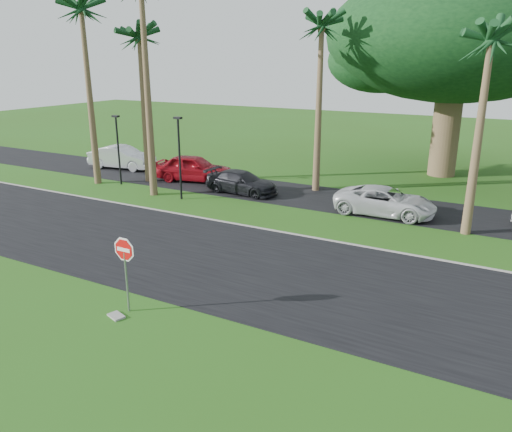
{
  "coord_description": "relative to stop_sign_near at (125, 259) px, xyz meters",
  "views": [
    {
      "loc": [
        10.86,
        -13.57,
        7.71
      ],
      "look_at": [
        1.99,
        2.74,
        1.8
      ],
      "focal_mm": 35.0,
      "sensor_mm": 36.0,
      "label": 1
    }
  ],
  "objects": [
    {
      "name": "streetlight_left",
      "position": [
        -12.0,
        12.5,
        0.72
      ],
      "size": [
        0.45,
        0.25,
        4.34
      ],
      "color": "black",
      "rests_on": "ground"
    },
    {
      "name": "stop_sign_near",
      "position": [
        0.0,
        0.0,
        0.0
      ],
      "size": [
        1.05,
        0.07,
        2.62
      ],
      "color": "gray",
      "rests_on": "ground"
    },
    {
      "name": "car_minivan",
      "position": [
        4.46,
        14.05,
        -1.07
      ],
      "size": [
        5.14,
        2.47,
        1.41
      ],
      "primitive_type": "imported",
      "rotation": [
        0.0,
        0.0,
        1.6
      ],
      "color": "silver",
      "rests_on": "ground"
    },
    {
      "name": "parking_strip",
      "position": [
        -0.5,
        15.5,
        -1.76
      ],
      "size": [
        120.0,
        5.0,
        0.02
      ],
      "primitive_type": "cube",
      "color": "black",
      "rests_on": "ground"
    },
    {
      "name": "palm_left_mid",
      "position": [
        -11.0,
        14.0,
        6.9
      ],
      "size": [
        5.0,
        5.0,
        10.0
      ],
      "color": "brown",
      "rests_on": "ground"
    },
    {
      "name": "streetlight_right",
      "position": [
        -6.5,
        11.5,
        0.88
      ],
      "size": [
        0.45,
        0.25,
        4.64
      ],
      "color": "black",
      "rests_on": "ground"
    },
    {
      "name": "curb",
      "position": [
        -0.5,
        9.05,
        -1.74
      ],
      "size": [
        120.0,
        0.12,
        0.06
      ],
      "primitive_type": "cube",
      "color": "gray",
      "rests_on": "ground"
    },
    {
      "name": "palm_right_near",
      "position": [
        8.5,
        13.0,
        6.42
      ],
      "size": [
        5.0,
        5.0,
        9.5
      ],
      "color": "brown",
      "rests_on": "ground"
    },
    {
      "name": "car_red",
      "position": [
        -8.41,
        15.41,
        -0.92
      ],
      "size": [
        5.33,
        3.07,
        1.71
      ],
      "primitive_type": "imported",
      "rotation": [
        0.0,
        0.0,
        1.79
      ],
      "color": "maroon",
      "rests_on": "ground"
    },
    {
      "name": "canopy_tree",
      "position": [
        5.5,
        25.0,
        7.17
      ],
      "size": [
        16.5,
        16.5,
        13.12
      ],
      "color": "brown",
      "rests_on": "ground"
    },
    {
      "name": "ground",
      "position": [
        -0.5,
        3.0,
        -1.77
      ],
      "size": [
        120.0,
        120.0,
        0.0
      ],
      "primitive_type": "plane",
      "color": "#295314",
      "rests_on": "ground"
    },
    {
      "name": "palm_left_far",
      "position": [
        -13.5,
        12.0,
        8.36
      ],
      "size": [
        5.0,
        5.0,
        11.5
      ],
      "color": "brown",
      "rests_on": "ground"
    },
    {
      "name": "palm_center",
      "position": [
        -0.5,
        17.0,
        7.39
      ],
      "size": [
        5.0,
        5.0,
        10.5
      ],
      "color": "brown",
      "rests_on": "ground"
    },
    {
      "name": "road",
      "position": [
        -0.5,
        5.0,
        -1.76
      ],
      "size": [
        120.0,
        8.0,
        0.02
      ],
      "primitive_type": "cube",
      "color": "black",
      "rests_on": "ground"
    },
    {
      "name": "car_dark",
      "position": [
        -4.12,
        14.25,
        -1.12
      ],
      "size": [
        4.58,
        2.04,
        1.31
      ],
      "primitive_type": "imported",
      "rotation": [
        0.0,
        0.0,
        1.52
      ],
      "color": "black",
      "rests_on": "ground"
    },
    {
      "name": "car_silver",
      "position": [
        -15.17,
        16.08,
        -0.96
      ],
      "size": [
        5.12,
        2.4,
        1.62
      ],
      "primitive_type": "imported",
      "rotation": [
        0.0,
        0.0,
        1.71
      ],
      "color": "silver",
      "rests_on": "ground"
    },
    {
      "name": "utility_slab",
      "position": [
        -0.09,
        -0.49,
        -1.74
      ],
      "size": [
        0.63,
        0.5,
        0.06
      ],
      "primitive_type": "cube",
      "rotation": [
        0.0,
        0.0,
        -0.32
      ],
      "color": "gray",
      "rests_on": "ground"
    }
  ]
}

